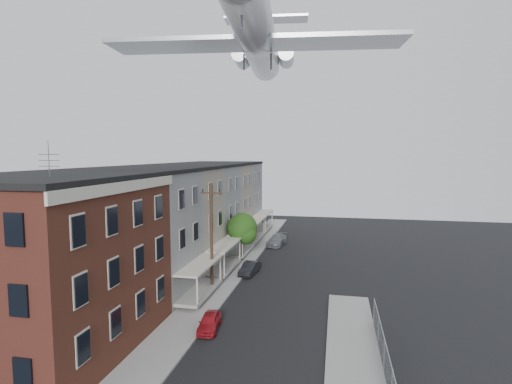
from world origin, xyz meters
The scene contains 14 objects.
sidewalk_left centered at (-5.50, 24.00, 0.06)m, with size 3.00×62.00×0.12m, color gray.
curb_left centered at (-4.05, 24.00, 0.07)m, with size 0.15×62.00×0.14m, color gray.
corner_building centered at (-12.00, 7.00, 5.16)m, with size 10.31×12.30×12.15m.
row_house_a centered at (-11.96, 16.50, 5.13)m, with size 11.98×7.00×10.30m.
row_house_b centered at (-11.96, 23.50, 5.13)m, with size 11.98×7.00×10.30m.
row_house_c centered at (-11.96, 30.50, 5.13)m, with size 11.98×7.00×10.30m.
row_house_d centered at (-11.96, 37.50, 5.13)m, with size 11.98×7.00×10.30m.
row_house_e centered at (-11.96, 44.50, 5.13)m, with size 11.98×7.00×10.30m.
utility_pole centered at (-5.60, 18.00, 4.67)m, with size 1.80×0.26×9.00m.
street_tree centered at (-5.27, 27.92, 3.45)m, with size 3.22×3.20×5.20m.
car_near centered at (-3.60, 11.17, 0.53)m, with size 1.26×3.12×1.06m, color #A5151D.
car_mid centered at (-3.60, 23.50, 0.58)m, with size 1.22×3.51×1.16m, color black.
car_far centered at (-2.84, 36.07, 0.66)m, with size 1.85×4.56×1.32m, color slate.
airplane centered at (-2.69, 22.51, 21.61)m, with size 24.56×28.05×8.08m.
Camera 1 is at (4.39, -12.84, 11.49)m, focal length 28.00 mm.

